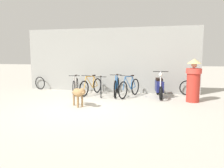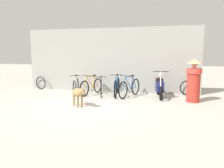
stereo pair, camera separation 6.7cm
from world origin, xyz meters
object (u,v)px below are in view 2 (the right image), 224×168
Objects in this scene: motorcycle at (160,87)px; person_in_robes at (194,80)px; bicycle_4 at (130,88)px; spare_tire_left at (41,83)px; bicycle_0 at (76,86)px; bicycle_2 at (101,87)px; bicycle_1 at (91,86)px; spare_tire_right at (188,88)px; stray_dog at (79,93)px; bicycle_3 at (117,87)px.

motorcycle is 1.12× the size of person_in_robes.
bicycle_4 is 1.09× the size of person_in_robes.
bicycle_0 is at bearing -18.75° from spare_tire_left.
motorcycle is at bearing 75.43° from bicycle_2.
motorcycle is (2.87, 0.00, 0.08)m from bicycle_1.
person_in_robes is at bearing -87.15° from spare_tire_right.
spare_tire_left is (-5.80, 0.76, -0.11)m from motorcycle.
bicycle_0 reaches higher than stray_dog.
bicycle_3 reaches higher than spare_tire_right.
stray_dog is (-0.12, -2.16, 0.10)m from bicycle_2.
bicycle_3 reaches higher than spare_tire_left.
spare_tire_left is at bearing -82.72° from bicycle_4.
bicycle_3 is at bearing 101.43° from bicycle_1.
person_in_robes is 7.15m from spare_tire_left.
bicycle_3 is 1.15× the size of person_in_robes.
stray_dog is at bearing -26.54° from bicycle_3.
bicycle_1 reaches higher than bicycle_2.
bicycle_3 is (1.86, -0.06, 0.02)m from bicycle_0.
bicycle_3 is 2.84× the size of spare_tire_left.
bicycle_3 is at bearing -95.81° from motorcycle.
bicycle_1 is 3.03m from spare_tire_left.
bicycle_0 reaches higher than spare_tire_left.
bicycle_1 is 2.64× the size of spare_tire_right.
spare_tire_right is at bearing 86.84° from bicycle_2.
spare_tire_left is (-2.93, 0.77, -0.03)m from bicycle_1.
bicycle_4 reaches higher than spare_tire_left.
bicycle_1 is 2.66× the size of spare_tire_left.
stray_dog is at bearing -55.77° from motorcycle.
bicycle_3 is 3.02m from person_in_robes.
person_in_robes reaches higher than bicycle_4.
motorcycle is at bearing -146.13° from spare_tire_right.
bicycle_1 is 2.87m from motorcycle.
bicycle_1 is 1.08× the size of person_in_robes.
spare_tire_left is at bearing -91.08° from bicycle_1.
spare_tire_left is at bearing -107.88° from bicycle_3.
bicycle_2 is 1.23m from bicycle_4.
bicycle_0 is 2.32m from spare_tire_left.
spare_tire_left is at bearing 10.56° from person_in_robes.
bicycle_2 is at bearing -74.14° from bicycle_4.
bicycle_2 is 0.95× the size of motorcycle.
bicycle_1 reaches higher than spare_tire_right.
person_in_robes is (2.94, -0.54, 0.43)m from bicycle_3.
spare_tire_right is (2.87, 0.81, -0.06)m from bicycle_3.
bicycle_0 is at bearing -98.50° from bicycle_3.
bicycle_0 is at bearing -111.47° from bicycle_2.
bicycle_4 reaches higher than bicycle_1.
bicycle_3 is (0.67, 0.04, 0.03)m from bicycle_2.
motorcycle is at bearing 87.35° from stray_dog.
bicycle_0 reaches higher than bicycle_2.
bicycle_1 is 0.96× the size of motorcycle.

